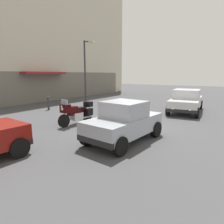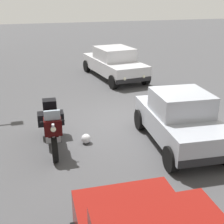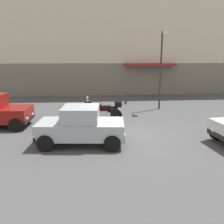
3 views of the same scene
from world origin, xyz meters
The scene contains 5 objects.
ground_plane centered at (0.00, 0.00, 0.00)m, with size 80.00×80.00×0.00m, color #424244.
motorcycle centered at (-0.87, 2.54, 0.62)m, with size 2.26×0.79×1.36m.
helmet centered at (-1.00, 1.62, 0.14)m, with size 0.28×0.28×0.28m, color silver.
car_sedan_far centered at (5.74, -1.44, 0.78)m, with size 4.70×2.34×1.56m.
car_compact_side centered at (-1.87, -0.86, 0.77)m, with size 3.58×2.00×1.56m.
Camera 2 is at (-8.57, 3.26, 3.98)m, focal length 47.86 mm.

